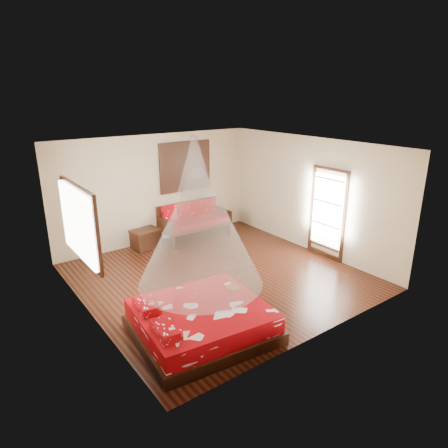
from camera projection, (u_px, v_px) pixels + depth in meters
The scene contains 10 objects.
room at pixel (218, 215), 8.20m from camera, with size 5.54×5.54×2.84m.
bed at pixel (201, 321), 6.51m from camera, with size 2.28×2.10×0.64m.
daybed at pixel (193, 219), 10.78m from camera, with size 1.89×0.84×0.97m.
storage_chest at pixel (146, 239), 10.14m from camera, with size 0.76×0.60×0.48m.
shutter_panel at pixel (185, 167), 10.60m from camera, with size 1.52×0.06×1.32m.
window_left at pixel (81, 223), 6.74m from camera, with size 0.10×1.74×1.34m.
glazed_door at pixel (327, 214), 9.37m from camera, with size 0.08×1.02×2.16m.
wine_tray at pixel (233, 286), 7.05m from camera, with size 0.23×0.23×0.19m.
mosquito_net_main at pixel (200, 229), 6.01m from camera, with size 1.95×1.95×1.80m, color white.
mosquito_net_daybed at pixel (195, 165), 10.21m from camera, with size 0.96×0.96×1.50m, color white.
Camera 1 is at (-4.53, -6.39, 3.83)m, focal length 32.00 mm.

